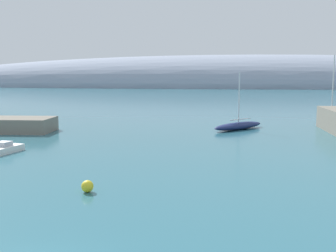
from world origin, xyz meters
TOP-DOWN VIEW (x-y plane):
  - distant_ridge at (18.11, 203.20)m, footprint 387.27×64.59m
  - sailboat_navy_near_shore at (8.57, 37.90)m, footprint 6.99×7.34m
  - sailboat_teal_outer_mooring at (21.49, 45.42)m, footprint 3.39×7.02m
  - mooring_buoy_yellow at (-1.29, 10.08)m, footprint 0.71×0.71m

SIDE VIEW (x-z plane):
  - distant_ridge at x=18.11m, z-range -16.72..16.72m
  - mooring_buoy_yellow at x=-1.29m, z-range 0.00..0.71m
  - sailboat_navy_near_shore at x=8.57m, z-range -3.04..4.00m
  - sailboat_teal_outer_mooring at x=21.49m, z-range -4.11..5.19m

